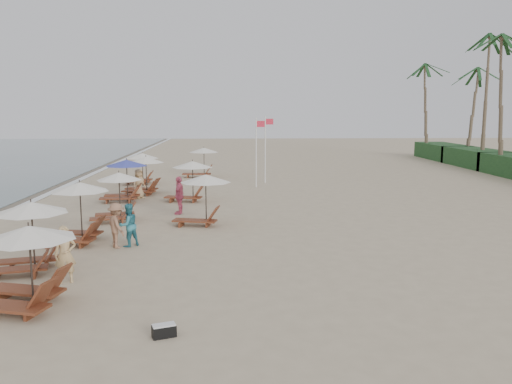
{
  "coord_description": "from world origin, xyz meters",
  "views": [
    {
      "loc": [
        -0.14,
        -16.46,
        4.95
      ],
      "look_at": [
        1.0,
        7.1,
        1.3
      ],
      "focal_mm": 36.6,
      "sensor_mm": 36.0,
      "label": 1
    }
  ],
  "objects_px": {
    "lounger_station_0": "(21,268)",
    "lounger_station_2": "(74,215)",
    "lounger_station_6": "(140,168)",
    "lounger_station_5": "(142,176)",
    "inland_station_1": "(188,177)",
    "lounger_station_1": "(27,235)",
    "beachgoer_mid_b": "(116,225)",
    "beachgoer_far_b": "(139,184)",
    "beachgoer_near": "(65,254)",
    "beachgoer_mid_a": "(128,225)",
    "inland_station_0": "(201,194)",
    "inland_station_2": "(200,160)",
    "lounger_station_4": "(123,181)",
    "flag_pole_near": "(257,149)",
    "duffel_bag": "(164,330)",
    "lounger_station_3": "(115,197)",
    "beachgoer_far_a": "(179,195)"
  },
  "relations": [
    {
      "from": "lounger_station_0",
      "to": "inland_station_0",
      "type": "height_order",
      "value": "inland_station_0"
    },
    {
      "from": "lounger_station_5",
      "to": "inland_station_2",
      "type": "bearing_deg",
      "value": 69.41
    },
    {
      "from": "inland_station_1",
      "to": "beachgoer_mid_b",
      "type": "bearing_deg",
      "value": -100.49
    },
    {
      "from": "inland_station_1",
      "to": "inland_station_2",
      "type": "relative_size",
      "value": 0.98
    },
    {
      "from": "lounger_station_1",
      "to": "inland_station_1",
      "type": "relative_size",
      "value": 0.89
    },
    {
      "from": "inland_station_0",
      "to": "beachgoer_mid_b",
      "type": "xyz_separation_m",
      "value": [
        -2.89,
        -3.72,
        -0.57
      ]
    },
    {
      "from": "lounger_station_6",
      "to": "lounger_station_5",
      "type": "bearing_deg",
      "value": -78.35
    },
    {
      "from": "inland_station_2",
      "to": "flag_pole_near",
      "type": "height_order",
      "value": "flag_pole_near"
    },
    {
      "from": "lounger_station_1",
      "to": "beachgoer_mid_b",
      "type": "xyz_separation_m",
      "value": [
        2.13,
        2.82,
        -0.35
      ]
    },
    {
      "from": "lounger_station_2",
      "to": "lounger_station_4",
      "type": "xyz_separation_m",
      "value": [
        -0.07,
        9.34,
        0.05
      ]
    },
    {
      "from": "lounger_station_6",
      "to": "flag_pole_near",
      "type": "bearing_deg",
      "value": -13.57
    },
    {
      "from": "lounger_station_6",
      "to": "beachgoer_far_b",
      "type": "distance_m",
      "value": 6.1
    },
    {
      "from": "lounger_station_0",
      "to": "beachgoer_mid_a",
      "type": "bearing_deg",
      "value": 76.13
    },
    {
      "from": "lounger_station_0",
      "to": "flag_pole_near",
      "type": "distance_m",
      "value": 22.27
    },
    {
      "from": "lounger_station_5",
      "to": "lounger_station_6",
      "type": "height_order",
      "value": "lounger_station_5"
    },
    {
      "from": "lounger_station_3",
      "to": "flag_pole_near",
      "type": "relative_size",
      "value": 0.52
    },
    {
      "from": "beachgoer_far_b",
      "to": "flag_pole_near",
      "type": "xyz_separation_m",
      "value": [
        6.99,
        4.09,
        1.67
      ]
    },
    {
      "from": "lounger_station_4",
      "to": "beachgoer_far_a",
      "type": "height_order",
      "value": "lounger_station_4"
    },
    {
      "from": "beachgoer_near",
      "to": "beachgoer_mid_a",
      "type": "xyz_separation_m",
      "value": [
        1.03,
        4.08,
        -0.04
      ]
    },
    {
      "from": "lounger_station_5",
      "to": "beachgoer_far_b",
      "type": "relative_size",
      "value": 1.54
    },
    {
      "from": "lounger_station_3",
      "to": "inland_station_1",
      "type": "distance_m",
      "value": 5.9
    },
    {
      "from": "flag_pole_near",
      "to": "lounger_station_5",
      "type": "bearing_deg",
      "value": -159.72
    },
    {
      "from": "beachgoer_near",
      "to": "lounger_station_4",
      "type": "bearing_deg",
      "value": 79.62
    },
    {
      "from": "lounger_station_6",
      "to": "duffel_bag",
      "type": "xyz_separation_m",
      "value": [
        4.76,
        -24.92,
        -0.96
      ]
    },
    {
      "from": "lounger_station_5",
      "to": "beachgoer_mid_a",
      "type": "xyz_separation_m",
      "value": [
        1.53,
        -12.42,
        -0.29
      ]
    },
    {
      "from": "lounger_station_3",
      "to": "inland_station_2",
      "type": "relative_size",
      "value": 0.84
    },
    {
      "from": "lounger_station_5",
      "to": "flag_pole_near",
      "type": "relative_size",
      "value": 0.57
    },
    {
      "from": "lounger_station_1",
      "to": "inland_station_2",
      "type": "distance_m",
      "value": 23.82
    },
    {
      "from": "inland_station_2",
      "to": "flag_pole_near",
      "type": "distance_m",
      "value": 6.88
    },
    {
      "from": "duffel_bag",
      "to": "lounger_station_3",
      "type": "bearing_deg",
      "value": 106.6
    },
    {
      "from": "inland_station_1",
      "to": "beachgoer_near",
      "type": "distance_m",
      "value": 14.04
    },
    {
      "from": "beachgoer_near",
      "to": "lounger_station_5",
      "type": "bearing_deg",
      "value": 76.62
    },
    {
      "from": "lounger_station_0",
      "to": "lounger_station_5",
      "type": "bearing_deg",
      "value": 90.11
    },
    {
      "from": "beachgoer_near",
      "to": "beachgoer_mid_a",
      "type": "relative_size",
      "value": 1.05
    },
    {
      "from": "flag_pole_near",
      "to": "beachgoer_mid_a",
      "type": "bearing_deg",
      "value": -110.1
    },
    {
      "from": "lounger_station_3",
      "to": "beachgoer_far_a",
      "type": "xyz_separation_m",
      "value": [
        2.75,
        1.52,
        -0.19
      ]
    },
    {
      "from": "lounger_station_0",
      "to": "inland_station_1",
      "type": "xyz_separation_m",
      "value": [
        2.94,
        15.8,
        0.28
      ]
    },
    {
      "from": "beachgoer_far_b",
      "to": "duffel_bag",
      "type": "relative_size",
      "value": 2.92
    },
    {
      "from": "lounger_station_0",
      "to": "lounger_station_2",
      "type": "distance_m",
      "value": 6.72
    },
    {
      "from": "lounger_station_6",
      "to": "flag_pole_near",
      "type": "xyz_separation_m",
      "value": [
        7.96,
        -1.92,
        1.41
      ]
    },
    {
      "from": "inland_station_1",
      "to": "duffel_bag",
      "type": "xyz_separation_m",
      "value": [
        0.85,
        -17.71,
        -1.19
      ]
    },
    {
      "from": "lounger_station_1",
      "to": "flag_pole_near",
      "type": "distance_m",
      "value": 19.76
    },
    {
      "from": "inland_station_1",
      "to": "inland_station_2",
      "type": "distance_m",
      "value": 10.75
    },
    {
      "from": "lounger_station_1",
      "to": "beachgoer_near",
      "type": "distance_m",
      "value": 1.87
    },
    {
      "from": "beachgoer_far_b",
      "to": "flag_pole_near",
      "type": "bearing_deg",
      "value": -21.2
    },
    {
      "from": "lounger_station_6",
      "to": "beachgoer_mid_b",
      "type": "relative_size",
      "value": 1.5
    },
    {
      "from": "lounger_station_6",
      "to": "inland_station_0",
      "type": "relative_size",
      "value": 0.94
    },
    {
      "from": "lounger_station_0",
      "to": "lounger_station_6",
      "type": "bearing_deg",
      "value": 92.41
    },
    {
      "from": "lounger_station_4",
      "to": "beachgoer_far_b",
      "type": "xyz_separation_m",
      "value": [
        0.7,
        0.97,
        -0.3
      ]
    },
    {
      "from": "inland_station_2",
      "to": "duffel_bag",
      "type": "xyz_separation_m",
      "value": [
        0.79,
        -28.46,
        -1.14
      ]
    }
  ]
}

